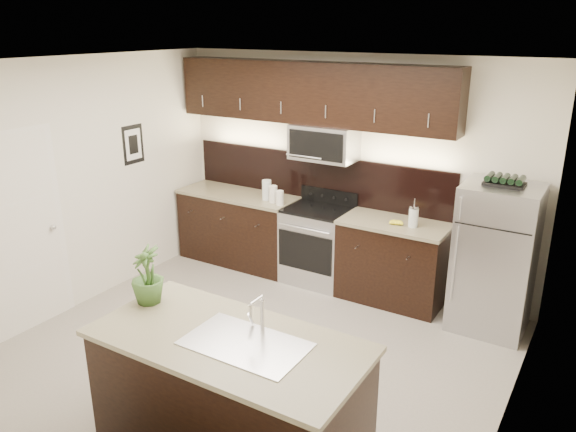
% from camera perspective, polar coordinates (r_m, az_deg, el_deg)
% --- Properties ---
extents(ground, '(4.50, 4.50, 0.00)m').
position_cam_1_polar(ground, '(5.61, -3.22, -13.41)').
color(ground, gray).
rests_on(ground, ground).
extents(room_walls, '(4.52, 4.02, 2.71)m').
position_cam_1_polar(room_walls, '(4.95, -4.89, 3.60)').
color(room_walls, silver).
rests_on(room_walls, ground).
extents(counter_run, '(3.51, 0.65, 0.94)m').
position_cam_1_polar(counter_run, '(6.89, 1.52, -2.59)').
color(counter_run, black).
rests_on(counter_run, ground).
extents(upper_fixtures, '(3.49, 0.40, 1.66)m').
position_cam_1_polar(upper_fixtures, '(6.58, 2.50, 11.42)').
color(upper_fixtures, black).
rests_on(upper_fixtures, counter_run).
extents(island, '(1.96, 0.96, 0.94)m').
position_cam_1_polar(island, '(4.25, -5.92, -17.65)').
color(island, black).
rests_on(island, ground).
extents(sink_faucet, '(0.84, 0.50, 0.28)m').
position_cam_1_polar(sink_faucet, '(3.91, -4.27, -12.61)').
color(sink_faucet, silver).
rests_on(sink_faucet, island).
extents(refrigerator, '(0.74, 0.67, 1.53)m').
position_cam_1_polar(refrigerator, '(6.02, 20.26, -4.09)').
color(refrigerator, '#B2B2B7').
rests_on(refrigerator, ground).
extents(wine_rack, '(0.38, 0.23, 0.09)m').
position_cam_1_polar(wine_rack, '(5.77, 21.16, 3.34)').
color(wine_rack, black).
rests_on(wine_rack, refrigerator).
extents(plant, '(0.33, 0.33, 0.46)m').
position_cam_1_polar(plant, '(4.47, -14.10, -5.82)').
color(plant, '#345823').
rests_on(plant, island).
extents(canisters, '(0.35, 0.20, 0.25)m').
position_cam_1_polar(canisters, '(6.83, -1.68, 2.35)').
color(canisters, silver).
rests_on(canisters, counter_run).
extents(french_press, '(0.11, 0.11, 0.31)m').
position_cam_1_polar(french_press, '(6.12, 12.63, -0.05)').
color(french_press, silver).
rests_on(french_press, counter_run).
extents(bananas, '(0.18, 0.15, 0.05)m').
position_cam_1_polar(bananas, '(6.19, 10.58, -0.58)').
color(bananas, yellow).
rests_on(bananas, counter_run).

